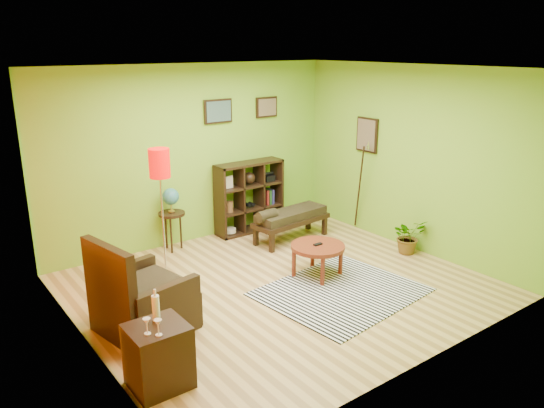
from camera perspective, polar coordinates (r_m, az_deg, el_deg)
ground at (r=7.10m, az=0.88°, el=-8.80°), size 5.00×5.00×0.00m
room_shell at (r=6.48m, az=0.22°, el=5.52°), size 5.04×4.54×2.82m
zebra_rug at (r=6.99m, az=7.42°, el=-9.34°), size 2.11×1.82×0.01m
coffee_table at (r=7.27m, az=4.94°, el=-4.87°), size 0.74×0.74×0.47m
armchair at (r=6.13m, az=-14.00°, el=-10.23°), size 1.07×1.06×1.11m
side_cabinet at (r=5.19m, az=-12.12°, el=-15.67°), size 0.53×0.48×0.94m
floor_lamp at (r=6.86m, az=-11.95°, el=3.00°), size 0.27×0.27×1.82m
globe_table at (r=8.18m, az=-10.81°, el=0.04°), size 0.41×0.41×0.99m
cube_shelf at (r=8.93m, az=-2.37°, el=0.77°), size 1.20×0.35×1.20m
bench at (r=8.54m, az=1.90°, el=-1.44°), size 1.38×0.59×0.62m
potted_plant at (r=8.36m, az=14.42°, el=-3.74°), size 0.61×0.65×0.42m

